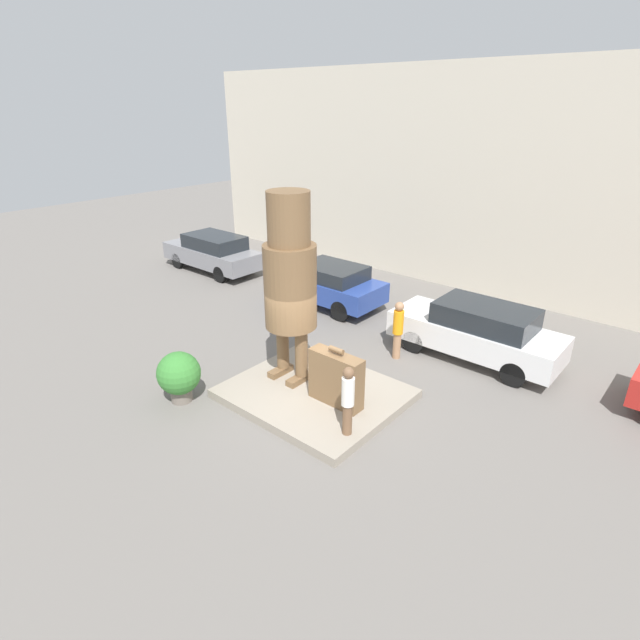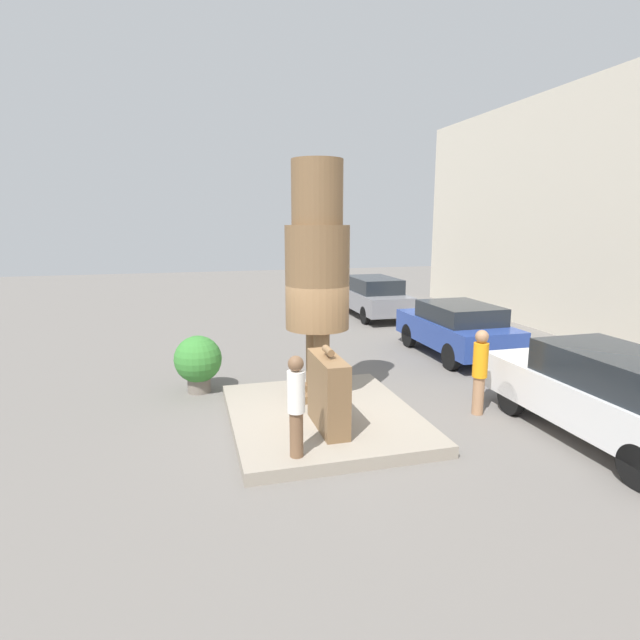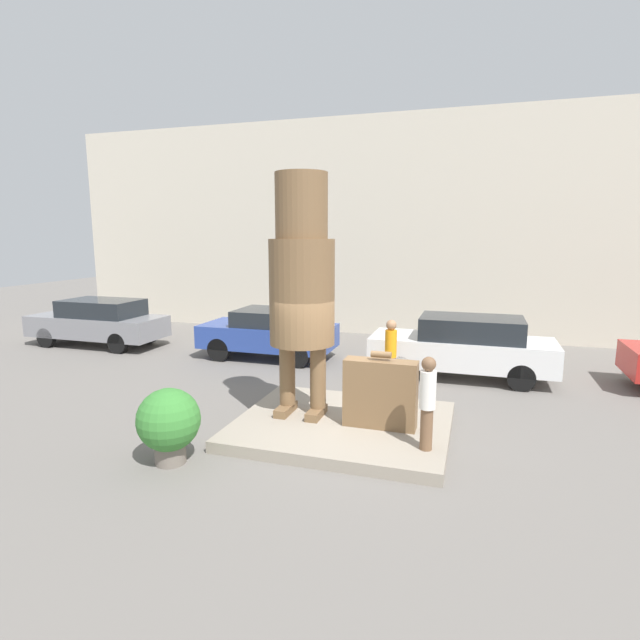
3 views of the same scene
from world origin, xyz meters
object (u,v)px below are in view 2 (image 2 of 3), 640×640
object	(u,v)px
parked_car_grey	(372,296)
planter_pot	(198,361)
statue_figure	(317,263)
parked_car_blue	(456,328)
parked_car_white	(609,394)
worker_hivis	(480,369)
giant_suitcase	(328,392)
tourist	(296,402)

from	to	relation	value
parked_car_grey	planter_pot	xyz separation A→B (m)	(7.45, -6.92, -0.12)
statue_figure	parked_car_blue	xyz separation A→B (m)	(-2.75, 4.74, -2.13)
parked_car_white	worker_hivis	world-z (taller)	worker_hivis
statue_figure	planter_pot	xyz separation A→B (m)	(-1.50, -2.32, -2.23)
statue_figure	planter_pot	distance (m)	3.55
giant_suitcase	parked_car_white	xyz separation A→B (m)	(1.34, 4.55, 0.00)
parked_car_grey	statue_figure	bearing A→B (deg)	152.80
parked_car_blue	parked_car_white	world-z (taller)	parked_car_white
giant_suitcase	worker_hivis	xyz separation A→B (m)	(-0.34, 3.16, 0.07)
giant_suitcase	planter_pot	xyz separation A→B (m)	(-3.10, -2.09, -0.14)
statue_figure	giant_suitcase	xyz separation A→B (m)	(1.60, -0.23, -2.09)
giant_suitcase	tourist	distance (m)	1.21
parked_car_white	planter_pot	bearing A→B (deg)	56.18
statue_figure	planter_pot	bearing A→B (deg)	-122.92
planter_pot	parked_car_blue	bearing A→B (deg)	99.99
planter_pot	parked_car_white	bearing A→B (deg)	56.18
worker_hivis	parked_car_grey	bearing A→B (deg)	170.69
giant_suitcase	planter_pot	bearing A→B (deg)	-146.07
giant_suitcase	parked_car_white	size ratio (longest dim) A/B	0.31
statue_figure	parked_car_grey	size ratio (longest dim) A/B	1.01
tourist	parked_car_white	size ratio (longest dim) A/B	0.34
giant_suitcase	parked_car_blue	size ratio (longest dim) A/B	0.36
parked_car_blue	worker_hivis	xyz separation A→B (m)	(4.01, -1.82, 0.11)
parked_car_grey	parked_car_white	distance (m)	11.90
statue_figure	worker_hivis	world-z (taller)	statue_figure
statue_figure	giant_suitcase	world-z (taller)	statue_figure
statue_figure	parked_car_grey	xyz separation A→B (m)	(-8.95, 4.60, -2.11)
statue_figure	giant_suitcase	distance (m)	2.64
parked_car_white	worker_hivis	distance (m)	2.19
planter_pot	worker_hivis	xyz separation A→B (m)	(2.76, 5.25, 0.21)
parked_car_grey	parked_car_blue	xyz separation A→B (m)	(6.20, 0.14, -0.02)
statue_figure	tourist	size ratio (longest dim) A/B	2.95
parked_car_blue	parked_car_white	size ratio (longest dim) A/B	0.86
planter_pot	giant_suitcase	bearing A→B (deg)	33.93
parked_car_grey	planter_pot	bearing A→B (deg)	137.10
parked_car_grey	worker_hivis	distance (m)	10.35
parked_car_grey	parked_car_white	xyz separation A→B (m)	(11.89, -0.28, 0.02)
tourist	worker_hivis	size ratio (longest dim) A/B	0.94
tourist	parked_car_grey	bearing A→B (deg)	154.02
statue_figure	parked_car_blue	bearing A→B (deg)	120.07
parked_car_blue	planter_pot	xyz separation A→B (m)	(1.24, -7.06, -0.10)
statue_figure	tourist	distance (m)	3.29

